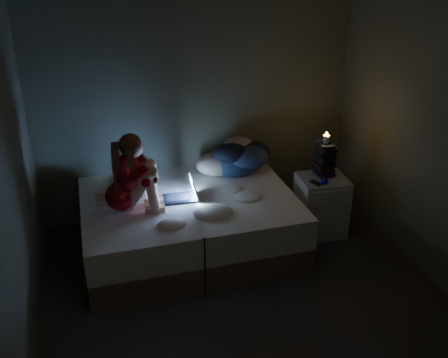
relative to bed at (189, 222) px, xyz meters
name	(u,v)px	position (x,y,z in m)	size (l,w,h in m)	color
floor	(250,307)	(0.30, -1.10, -0.31)	(3.60, 3.80, 0.02)	#2F2B2A
wall_back	(197,106)	(0.30, 0.81, 1.00)	(3.60, 0.02, 2.60)	#494D41
wall_front	(393,347)	(0.30, -3.01, 1.00)	(3.60, 0.02, 2.60)	#494D41
wall_left	(7,206)	(-1.51, -1.10, 1.00)	(0.02, 3.80, 2.60)	#494D41
wall_right	(448,151)	(2.11, -1.10, 1.00)	(0.02, 3.80, 2.60)	#494D41
bed	(189,222)	(0.00, 0.00, 0.00)	(2.15, 1.61, 0.59)	silver
pillow	(119,190)	(-0.67, 0.22, 0.37)	(0.49, 0.35, 0.14)	white
woman	(120,174)	(-0.67, -0.11, 0.69)	(0.49, 0.32, 0.79)	maroon
laptop	(180,188)	(-0.09, -0.01, 0.42)	(0.35, 0.24, 0.24)	black
clothes_pile	(236,156)	(0.65, 0.46, 0.49)	(0.65, 0.52, 0.39)	#172142
nightstand	(321,206)	(1.45, -0.12, 0.04)	(0.50, 0.45, 0.67)	beige
book_stack	(324,159)	(1.49, -0.03, 0.56)	(0.19, 0.25, 0.36)	black
candle	(326,140)	(1.49, -0.03, 0.78)	(0.07, 0.07, 0.08)	beige
phone	(317,183)	(1.33, -0.23, 0.38)	(0.07, 0.14, 0.01)	black
blue_orb	(326,181)	(1.41, -0.26, 0.42)	(0.08, 0.08, 0.08)	#0B0C8C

